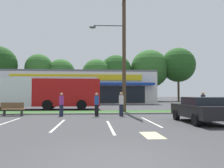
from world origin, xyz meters
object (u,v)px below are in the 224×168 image
Objects in this scene: city_bus at (41,92)px; car_2 at (200,109)px; utility_pole at (122,48)px; bus_stop_bench at (13,109)px; pedestrian_far at (203,103)px; pedestrian_mid at (61,104)px; pedestrian_near_bench at (97,104)px; pedestrian_by_pole at (121,104)px.

city_bus is 2.70× the size of car_2.
bus_stop_bench is (-8.13, -1.82, -4.86)m from utility_pole.
bus_stop_bench is 14.18m from pedestrian_far.
pedestrian_far is (10.68, 0.59, 0.04)m from pedestrian_mid.
bus_stop_bench is at bearing 66.05° from car_2.
pedestrian_far reaches higher than pedestrian_near_bench.
pedestrian_by_pole is 0.99× the size of pedestrian_far.
pedestrian_by_pole is at bearing 5.84° from pedestrian_far.
city_bus reaches higher than car_2.
city_bus is 10.60m from pedestrian_by_pole.
bus_stop_bench is at bearing -167.38° from utility_pole.
pedestrian_mid is (-4.64, -2.28, -4.54)m from utility_pole.
utility_pole is 5.16m from pedestrian_by_pole.
pedestrian_near_bench is at bearing 125.56° from city_bus.
pedestrian_by_pole reaches higher than bus_stop_bench.
city_bus reaches higher than pedestrian_mid.
city_bus is at bearing -93.54° from bus_stop_bench.
pedestrian_near_bench reaches higher than car_2.
pedestrian_near_bench is 1.00× the size of pedestrian_mid.
city_bus is (-7.70, 5.16, -3.60)m from utility_pole.
utility_pole is at bearing 102.05° from pedestrian_by_pole.
car_2 is at bearing 156.05° from bus_stop_bench.
utility_pole is at bearing -167.38° from bus_stop_bench.
utility_pole is at bearing -92.67° from pedestrian_near_bench.
pedestrian_far is at bearing 27.79° from pedestrian_by_pole.
pedestrian_mid is at bearing 2.17° from pedestrian_far.
pedestrian_far is at bearing -15.61° from utility_pole.
pedestrian_near_bench is (-2.14, -2.37, -4.54)m from utility_pole.
bus_stop_bench is 0.98× the size of pedestrian_near_bench.
pedestrian_far is at bearing -136.24° from pedestrian_mid.
pedestrian_by_pole is (7.75, -0.64, 0.34)m from bus_stop_bench.
bus_stop_bench is 12.61m from car_2.
pedestrian_far reaches higher than bus_stop_bench.
pedestrian_near_bench is 0.97× the size of pedestrian_by_pole.
utility_pole reaches higher than city_bus.
pedestrian_near_bench is at bearing 3.74° from pedestrian_far.
utility_pole is 9.01m from car_2.
city_bus is 7.09× the size of pedestrian_by_pole.
city_bus is 8.10m from pedestrian_mid.
bus_stop_bench is 7.78m from pedestrian_by_pole.
utility_pole is 5.94× the size of pedestrian_by_pole.
car_2 is at bearing -63.94° from utility_pole.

